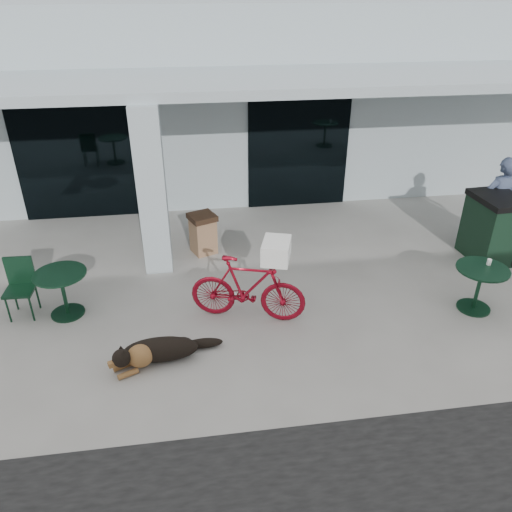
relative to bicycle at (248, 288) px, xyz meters
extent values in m
plane|color=#A4A19A|center=(0.02, -0.40, -0.56)|extent=(80.00, 80.00, 0.00)
cube|color=#A3B0B9|center=(0.02, 8.10, 1.69)|extent=(22.00, 7.00, 4.50)
cube|color=black|center=(-3.18, 4.58, 0.79)|extent=(2.80, 0.06, 2.70)
cube|color=black|center=(1.82, 4.58, 0.79)|extent=(2.40, 0.06, 2.70)
cube|color=#A3B0B9|center=(-1.48, 1.90, 1.00)|extent=(0.50, 0.50, 3.12)
cube|color=#A3B0B9|center=(0.02, 3.20, 2.65)|extent=(22.00, 2.80, 0.18)
imported|color=maroon|center=(0.00, 0.00, 0.00)|extent=(1.95, 1.07, 1.13)
cube|color=white|center=(0.43, -0.13, 0.73)|extent=(0.55, 0.65, 0.33)
cylinder|color=white|center=(-0.16, 0.60, -0.52)|extent=(0.08, 0.08, 0.09)
imported|color=#3C4865|center=(5.33, 1.80, 0.40)|extent=(0.74, 0.52, 1.93)
cylinder|color=white|center=(3.99, -0.20, 0.28)|extent=(0.07, 0.07, 0.10)
camera|label=1|loc=(-0.84, -6.71, 4.32)|focal=35.00mm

